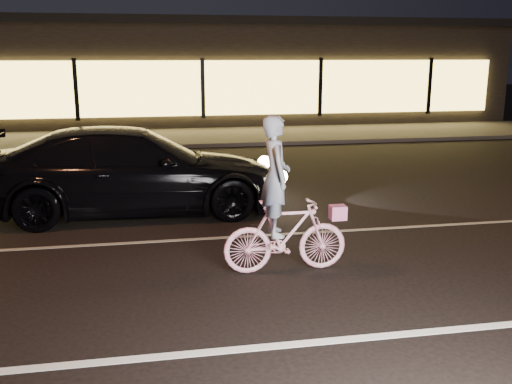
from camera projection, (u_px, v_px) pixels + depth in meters
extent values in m
plane|color=black|center=(314.00, 282.00, 7.19)|extent=(90.00, 90.00, 0.00)
cube|color=silver|center=(355.00, 339.00, 5.76)|extent=(60.00, 0.12, 0.01)
cube|color=gray|center=(279.00, 234.00, 9.10)|extent=(60.00, 0.10, 0.01)
cube|color=#383533|center=(209.00, 137.00, 19.61)|extent=(30.00, 4.00, 0.12)
cube|color=black|center=(194.00, 74.00, 24.89)|extent=(25.00, 8.00, 4.00)
cube|color=black|center=(193.00, 25.00, 24.41)|extent=(25.40, 8.40, 0.30)
cube|color=#FFD259|center=(203.00, 88.00, 21.06)|extent=(23.00, 0.15, 2.00)
cube|color=black|center=(76.00, 90.00, 20.19)|extent=(0.15, 0.08, 2.20)
cube|color=black|center=(203.00, 88.00, 20.99)|extent=(0.15, 0.08, 2.20)
cube|color=black|center=(320.00, 87.00, 21.78)|extent=(0.15, 0.08, 2.20)
cube|color=black|center=(430.00, 86.00, 22.58)|extent=(0.15, 0.08, 2.20)
imported|color=#FF4676|center=(286.00, 236.00, 7.46)|extent=(1.64, 0.46, 0.99)
imported|color=silver|center=(275.00, 176.00, 7.24)|extent=(0.37, 0.57, 1.55)
cube|color=#E54983|center=(338.00, 213.00, 7.52)|extent=(0.21, 0.17, 0.19)
imported|color=black|center=(133.00, 171.00, 10.24)|extent=(5.33, 2.18, 1.54)
sphere|color=#FFF2BF|center=(264.00, 162.00, 11.39)|extent=(0.26, 0.26, 0.26)
sphere|color=#FFF2BF|center=(280.00, 177.00, 10.04)|extent=(0.26, 0.26, 0.26)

